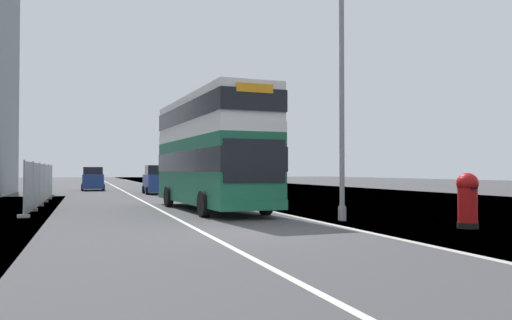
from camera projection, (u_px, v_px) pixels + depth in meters
The scene contains 9 objects.
ground at pixel (272, 233), 15.05m from camera, with size 140.00×280.00×0.10m.
double_decker_bus at pixel (211, 151), 23.40m from camera, with size 3.30×10.92×5.03m.
lamppost_foreground at pixel (342, 100), 18.56m from camera, with size 0.29×0.70×9.07m.
red_pillar_postbox at pixel (467, 198), 16.00m from camera, with size 0.66×0.66×1.70m.
roadworks_barrier at pixel (262, 192), 25.92m from camera, with size 1.86×0.84×1.15m.
construction_site_fence at pixel (42, 184), 27.68m from camera, with size 0.44×17.20×2.18m.
car_oncoming_near at pixel (157, 180), 40.17m from camera, with size 1.96×4.13×2.20m.
car_receding_mid at pixel (93, 179), 47.68m from camera, with size 2.02×4.27×2.12m.
bare_tree_far_verge_near at pixel (4, 164), 53.51m from camera, with size 2.23×2.59×5.20m.
Camera 1 is at (-4.49, -14.11, 1.76)m, focal length 36.63 mm.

